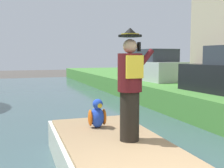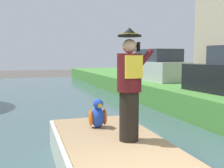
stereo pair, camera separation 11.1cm
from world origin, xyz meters
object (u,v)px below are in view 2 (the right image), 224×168
object	(u,v)px
person_pirate	(130,85)
parked_car_silver	(157,67)
boat	(116,161)
parrot_plush	(98,115)

from	to	relation	value
person_pirate	parked_car_silver	xyz separation A→B (m)	(4.79, 8.24, -0.08)
parked_car_silver	boat	bearing A→B (deg)	-121.27
person_pirate	parrot_plush	distance (m)	1.23
parrot_plush	parked_car_silver	bearing A→B (deg)	55.14
parked_car_silver	person_pirate	bearing A→B (deg)	-120.14
parrot_plush	boat	bearing A→B (deg)	-88.45
parrot_plush	parked_car_silver	distance (m)	8.86
person_pirate	parked_car_silver	size ratio (longest dim) A/B	0.45
person_pirate	parked_car_silver	bearing A→B (deg)	63.18
boat	parked_car_silver	world-z (taller)	parked_car_silver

